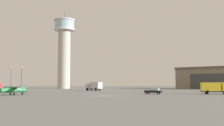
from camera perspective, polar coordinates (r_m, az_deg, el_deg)
name	(u,v)px	position (r m, az deg, el deg)	size (l,w,h in m)	color
ground_plane	(105,96)	(55.08, -1.61, -7.06)	(400.00, 400.00, 0.00)	slate
control_tower	(64,48)	(133.04, -10.21, 3.16)	(10.34, 10.34, 37.97)	#B2AD9E
hangar	(216,78)	(134.07, 21.44, -3.03)	(38.76, 37.01, 10.04)	#7A6B56
airplane_green	(13,89)	(62.38, -20.50, -5.34)	(7.07, 7.54, 2.64)	#287A42
truck_box_yellow	(215,87)	(68.28, 21.18, -4.88)	(6.76, 3.77, 2.79)	#38383D
truck_box_silver	(94,86)	(95.19, -3.82, -4.93)	(6.15, 5.53, 2.98)	#38383D
car_black	(153,91)	(65.08, 8.87, -5.94)	(4.41, 3.48, 1.37)	black
light_post_west	(22,76)	(102.89, -18.81, -2.71)	(0.44, 0.44, 8.67)	#38383D
light_post_east	(11,76)	(114.84, -20.83, -2.65)	(0.44, 0.44, 9.25)	#38383D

